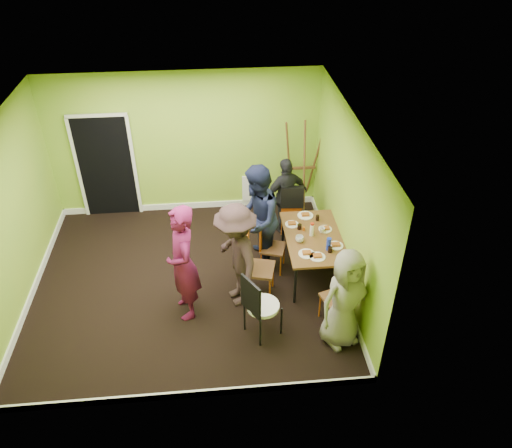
{
  "coord_description": "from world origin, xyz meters",
  "views": [
    {
      "loc": [
        0.52,
        -6.27,
        5.55
      ],
      "look_at": [
        1.11,
        0.0,
        1.1
      ],
      "focal_mm": 35.0,
      "sensor_mm": 36.0,
      "label": 1
    }
  ],
  "objects": [
    {
      "name": "chair_left_near",
      "position": [
        1.05,
        -0.35,
        0.61
      ],
      "size": [
        0.55,
        0.54,
        1.08
      ],
      "rotation": [
        0.0,
        0.0,
        -1.82
      ],
      "color": "#C75712",
      "rests_on": "ground"
    },
    {
      "name": "cup_a",
      "position": [
        1.8,
        -0.06,
        0.8
      ],
      "size": [
        0.13,
        0.13,
        0.1
      ],
      "primitive_type": "imported",
      "color": "white",
      "rests_on": "dining_table"
    },
    {
      "name": "plate_near_right",
      "position": [
        1.86,
        -0.38,
        0.76
      ],
      "size": [
        0.26,
        0.26,
        0.01
      ],
      "primitive_type": "cylinder",
      "color": "white",
      "rests_on": "dining_table"
    },
    {
      "name": "easel",
      "position": [
        2.2,
        2.02,
        0.95
      ],
      "size": [
        0.77,
        0.73,
        1.93
      ],
      "color": "brown",
      "rests_on": "ground"
    },
    {
      "name": "cup_b",
      "position": [
        2.21,
        0.16,
        0.79
      ],
      "size": [
        0.09,
        0.09,
        0.09
      ],
      "primitive_type": "imported",
      "color": "white",
      "rests_on": "dining_table"
    },
    {
      "name": "person_front_end",
      "position": [
        2.19,
        -1.45,
        0.79
      ],
      "size": [
        0.91,
        0.76,
        1.59
      ],
      "primitive_type": "imported",
      "rotation": [
        0.0,
        0.0,
        0.39
      ],
      "color": "gray",
      "rests_on": "ground"
    },
    {
      "name": "person_back_end",
      "position": [
        1.79,
        1.34,
        0.74
      ],
      "size": [
        0.94,
        0.65,
        1.48
      ],
      "primitive_type": "imported",
      "rotation": [
        0.0,
        0.0,
        3.52
      ],
      "color": "black",
      "rests_on": "ground"
    },
    {
      "name": "chair_left_far",
      "position": [
        1.34,
        0.24,
        0.53
      ],
      "size": [
        0.49,
        0.49,
        0.94
      ],
      "rotation": [
        0.0,
        0.0,
        -1.88
      ],
      "color": "#C75712",
      "rests_on": "ground"
    },
    {
      "name": "glass_mid",
      "position": [
        1.86,
        0.28,
        0.79
      ],
      "size": [
        0.07,
        0.07,
        0.09
      ],
      "primitive_type": "cylinder",
      "color": "black",
      "rests_on": "dining_table"
    },
    {
      "name": "blue_bottle",
      "position": [
        2.21,
        -0.3,
        0.86
      ],
      "size": [
        0.07,
        0.07,
        0.22
      ],
      "primitive_type": "cylinder",
      "color": "#1629A9",
      "rests_on": "dining_table"
    },
    {
      "name": "plate_far_front",
      "position": [
        2.01,
        -0.47,
        0.76
      ],
      "size": [
        0.25,
        0.25,
        0.01
      ],
      "primitive_type": "cylinder",
      "color": "white",
      "rests_on": "dining_table"
    },
    {
      "name": "chair_back_end",
      "position": [
        1.87,
        1.15,
        0.7
      ],
      "size": [
        0.43,
        0.5,
        0.99
      ],
      "rotation": [
        0.0,
        0.0,
        3.07
      ],
      "color": "#C75712",
      "rests_on": "ground"
    },
    {
      "name": "chair_front_end",
      "position": [
        2.23,
        -1.16,
        0.54
      ],
      "size": [
        0.5,
        0.5,
        0.96
      ],
      "rotation": [
        0.0,
        0.0,
        0.32
      ],
      "color": "#C75712",
      "rests_on": "ground"
    },
    {
      "name": "thermos",
      "position": [
        2.02,
        0.09,
        0.85
      ],
      "size": [
        0.07,
        0.07,
        0.21
      ],
      "primitive_type": "cylinder",
      "color": "white",
      "rests_on": "dining_table"
    },
    {
      "name": "person_left_near",
      "position": [
        0.77,
        -0.47,
        0.87
      ],
      "size": [
        0.93,
        1.26,
        1.75
      ],
      "primitive_type": "imported",
      "rotation": [
        0.0,
        0.0,
        -1.3
      ],
      "color": "#2D1E1E",
      "rests_on": "ground"
    },
    {
      "name": "plate_far_back",
      "position": [
        2.02,
        0.65,
        0.76
      ],
      "size": [
        0.27,
        0.27,
        0.01
      ],
      "primitive_type": "cylinder",
      "color": "white",
      "rests_on": "dining_table"
    },
    {
      "name": "glass_back",
      "position": [
        2.2,
        0.5,
        0.8
      ],
      "size": [
        0.06,
        0.06,
        0.1
      ],
      "primitive_type": "cylinder",
      "color": "black",
      "rests_on": "dining_table"
    },
    {
      "name": "orange_bottle",
      "position": [
        1.92,
        0.23,
        0.79
      ],
      "size": [
        0.04,
        0.04,
        0.07
      ],
      "primitive_type": "cylinder",
      "color": "#C75712",
      "rests_on": "dining_table"
    },
    {
      "name": "plate_wall_front",
      "position": [
        2.35,
        -0.22,
        0.76
      ],
      "size": [
        0.24,
        0.24,
        0.01
      ],
      "primitive_type": "cylinder",
      "color": "white",
      "rests_on": "dining_table"
    },
    {
      "name": "ground",
      "position": [
        0.0,
        0.0,
        0.0
      ],
      "size": [
        5.0,
        5.0,
        0.0
      ],
      "primitive_type": "plane",
      "color": "black",
      "rests_on": "ground"
    },
    {
      "name": "chair_bentwood",
      "position": [
        1.03,
        -1.24,
        0.6
      ],
      "size": [
        0.58,
        0.58,
        1.09
      ],
      "rotation": [
        0.0,
        0.0,
        -1.02
      ],
      "color": "black",
      "rests_on": "ground"
    },
    {
      "name": "glass_front",
      "position": [
        2.23,
        -0.37,
        0.8
      ],
      "size": [
        0.07,
        0.07,
        0.09
      ],
      "primitive_type": "cylinder",
      "color": "black",
      "rests_on": "dining_table"
    },
    {
      "name": "dining_table",
      "position": [
        2.05,
        0.05,
        0.7
      ],
      "size": [
        0.9,
        1.5,
        0.75
      ],
      "color": "black",
      "rests_on": "ground"
    },
    {
      "name": "person_standing",
      "position": [
        -0.01,
        -0.66,
        0.94
      ],
      "size": [
        0.6,
        0.77,
        1.89
      ],
      "primitive_type": "imported",
      "rotation": [
        0.0,
        0.0,
        -1.33
      ],
      "color": "#5B0F39",
      "rests_on": "ground"
    },
    {
      "name": "room_walls",
      "position": [
        -0.02,
        0.04,
        0.99
      ],
      "size": [
        5.04,
        4.54,
        2.82
      ],
      "color": "#9BC031",
      "rests_on": "ground"
    },
    {
      "name": "plate_wall_back",
      "position": [
        2.28,
        0.23,
        0.76
      ],
      "size": [
        0.22,
        0.22,
        0.01
      ],
      "primitive_type": "cylinder",
      "color": "white",
      "rests_on": "dining_table"
    },
    {
      "name": "person_left_far",
      "position": [
        1.16,
        0.34,
        0.95
      ],
      "size": [
        0.86,
        1.03,
        1.89
      ],
      "primitive_type": "imported",
      "rotation": [
        0.0,
        0.0,
        -1.74
      ],
      "color": "#151B36",
      "rests_on": "ground"
    },
    {
      "name": "plate_near_left",
      "position": [
        1.75,
        0.42,
        0.76
      ],
      "size": [
        0.23,
        0.23,
        0.01
      ],
      "primitive_type": "cylinder",
      "color": "white",
      "rests_on": "dining_table"
    }
  ]
}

